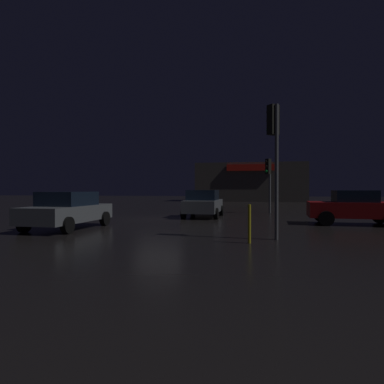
% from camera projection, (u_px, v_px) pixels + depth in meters
% --- Properties ---
extents(ground_plane, '(120.00, 120.00, 0.00)m').
position_uv_depth(ground_plane, '(158.00, 219.00, 17.94)').
color(ground_plane, black).
extents(store_building, '(14.28, 6.45, 5.06)m').
position_uv_depth(store_building, '(250.00, 182.00, 45.37)').
color(store_building, '#4C4742').
rests_on(store_building, ground).
extents(traffic_signal_main, '(0.42, 0.42, 3.66)m').
position_uv_depth(traffic_signal_main, '(269.00, 174.00, 22.54)').
color(traffic_signal_main, '#595B60').
rests_on(traffic_signal_main, ground).
extents(traffic_signal_opposite, '(0.42, 0.43, 4.33)m').
position_uv_depth(traffic_signal_opposite, '(274.00, 139.00, 10.77)').
color(traffic_signal_opposite, '#595B60').
rests_on(traffic_signal_opposite, ground).
extents(car_near, '(2.05, 4.04, 1.57)m').
position_uv_depth(car_near, '(203.00, 203.00, 19.37)').
color(car_near, slate).
rests_on(car_near, ground).
extents(car_far, '(4.07, 2.25, 1.57)m').
position_uv_depth(car_far, '(354.00, 207.00, 15.25)').
color(car_far, '#A51414').
rests_on(car_far, ground).
extents(car_crossing, '(2.14, 4.40, 1.51)m').
position_uv_depth(car_crossing, '(68.00, 210.00, 13.67)').
color(car_crossing, slate).
rests_on(car_crossing, ground).
extents(bollard_kerb_a, '(0.09, 0.09, 1.16)m').
position_uv_depth(bollard_kerb_a, '(249.00, 224.00, 9.99)').
color(bollard_kerb_a, gold).
rests_on(bollard_kerb_a, ground).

